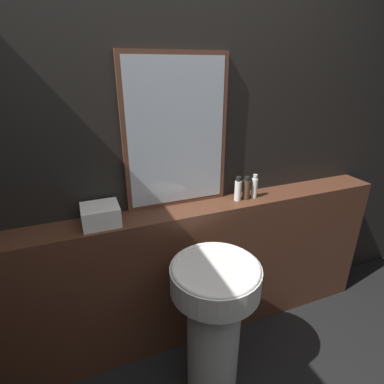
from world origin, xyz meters
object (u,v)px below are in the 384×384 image
object	(u,v)px
pedestal_sink	(214,320)
mirror	(176,134)
lotion_bottle	(254,187)
towel_stack	(101,215)
shampoo_bottle	(238,189)
conditioner_bottle	(246,189)

from	to	relation	value
pedestal_sink	mirror	world-z (taller)	mirror
mirror	lotion_bottle	distance (m)	0.61
towel_stack	shampoo_bottle	xyz separation A→B (m)	(0.83, 0.00, 0.02)
towel_stack	lotion_bottle	size ratio (longest dim) A/B	1.25
shampoo_bottle	lotion_bottle	xyz separation A→B (m)	(0.12, -0.00, -0.00)
shampoo_bottle	conditioner_bottle	distance (m)	0.06
conditioner_bottle	lotion_bottle	world-z (taller)	lotion_bottle
towel_stack	conditioner_bottle	size ratio (longest dim) A/B	1.31
pedestal_sink	towel_stack	distance (m)	0.82
conditioner_bottle	mirror	bearing A→B (deg)	167.96
mirror	shampoo_bottle	xyz separation A→B (m)	(0.37, -0.09, -0.36)
conditioner_bottle	towel_stack	bearing A→B (deg)	180.00
shampoo_bottle	mirror	bearing A→B (deg)	166.03
pedestal_sink	lotion_bottle	world-z (taller)	lotion_bottle
towel_stack	shampoo_bottle	distance (m)	0.83
shampoo_bottle	conditioner_bottle	xyz separation A→B (m)	(0.06, -0.00, -0.00)
mirror	shampoo_bottle	world-z (taller)	mirror
towel_stack	mirror	bearing A→B (deg)	11.09
pedestal_sink	towel_stack	size ratio (longest dim) A/B	4.42
towel_stack	conditioner_bottle	bearing A→B (deg)	0.00
pedestal_sink	shampoo_bottle	distance (m)	0.77
pedestal_sink	lotion_bottle	distance (m)	0.83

